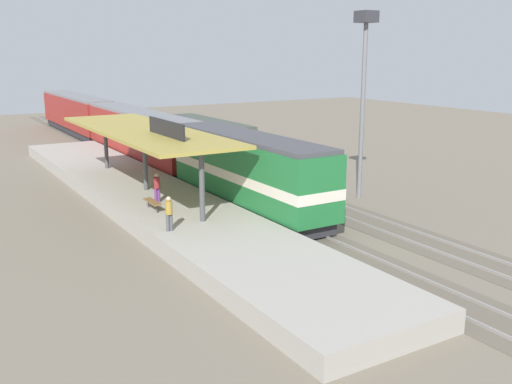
# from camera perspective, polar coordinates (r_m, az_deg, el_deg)

# --- Properties ---
(ground_plane) EXTENTS (120.00, 120.00, 0.00)m
(ground_plane) POSITION_cam_1_polar(r_m,az_deg,el_deg) (39.97, -1.72, 0.10)
(ground_plane) COLOR #706656
(track_near) EXTENTS (3.20, 110.00, 0.16)m
(track_near) POSITION_cam_1_polar(r_m,az_deg,el_deg) (39.05, -4.28, -0.21)
(track_near) COLOR #5F5649
(track_near) RESTS_ON ground
(track_far) EXTENTS (3.20, 110.00, 0.16)m
(track_far) POSITION_cam_1_polar(r_m,az_deg,el_deg) (41.27, 1.42, 0.59)
(track_far) COLOR #5F5649
(track_far) RESTS_ON ground
(platform) EXTENTS (6.00, 44.00, 0.90)m
(platform) POSITION_cam_1_polar(r_m,az_deg,el_deg) (37.17, -10.62, -0.46)
(platform) COLOR #9E998E
(platform) RESTS_ON ground
(station_canopy) EXTENTS (5.20, 18.00, 4.70)m
(station_canopy) POSITION_cam_1_polar(r_m,az_deg,el_deg) (36.32, -10.85, 5.77)
(station_canopy) COLOR #47474C
(station_canopy) RESTS_ON platform
(platform_bench) EXTENTS (0.44, 1.70, 0.50)m
(platform_bench) POSITION_cam_1_polar(r_m,az_deg,el_deg) (32.23, -10.07, -0.97)
(platform_bench) COLOR #333338
(platform_bench) RESTS_ON platform
(locomotive) EXTENTS (2.93, 14.43, 4.44)m
(locomotive) POSITION_cam_1_polar(r_m,az_deg,el_deg) (34.47, -0.78, 2.02)
(locomotive) COLOR #28282D
(locomotive) RESTS_ON track_near
(passenger_carriage_front) EXTENTS (2.90, 20.00, 4.24)m
(passenger_carriage_front) POSITION_cam_1_polar(r_m,az_deg,el_deg) (50.63, -11.18, 5.40)
(passenger_carriage_front) COLOR #28282D
(passenger_carriage_front) RESTS_ON track_near
(passenger_carriage_rear) EXTENTS (2.90, 20.00, 4.24)m
(passenger_carriage_rear) POSITION_cam_1_polar(r_m,az_deg,el_deg) (70.41, -17.09, 7.32)
(passenger_carriage_rear) COLOR #28282D
(passenger_carriage_rear) RESTS_ON track_near
(freight_car) EXTENTS (2.80, 12.00, 3.54)m
(freight_car) POSITION_cam_1_polar(r_m,az_deg,el_deg) (49.36, -4.75, 5.00)
(freight_car) COLOR #28282D
(freight_car) RESTS_ON track_far
(light_mast) EXTENTS (1.10, 1.10, 11.70)m
(light_mast) POSITION_cam_1_polar(r_m,az_deg,el_deg) (37.57, 10.52, 11.96)
(light_mast) COLOR slate
(light_mast) RESTS_ON ground
(person_waiting) EXTENTS (0.34, 0.34, 1.71)m
(person_waiting) POSITION_cam_1_polar(r_m,az_deg,el_deg) (28.24, -8.49, -1.92)
(person_waiting) COLOR #4C4C51
(person_waiting) RESTS_ON platform
(person_walking) EXTENTS (0.34, 0.34, 1.71)m
(person_walking) POSITION_cam_1_polar(r_m,az_deg,el_deg) (33.65, -9.64, 0.56)
(person_walking) COLOR #663375
(person_walking) RESTS_ON platform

